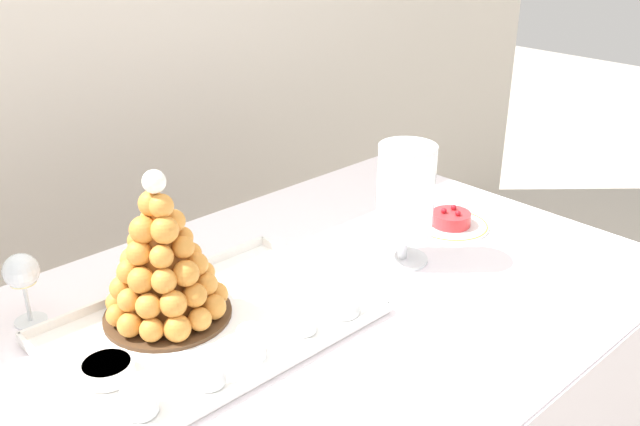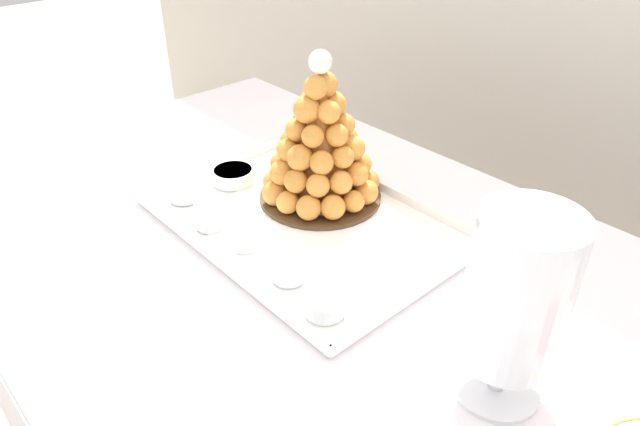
% 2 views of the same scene
% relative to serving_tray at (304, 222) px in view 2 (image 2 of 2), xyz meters
% --- Properties ---
extents(buffet_table, '(1.65, 0.96, 0.76)m').
position_rel_serving_tray_xyz_m(buffet_table, '(0.10, -0.06, -0.11)').
color(buffet_table, brown).
rests_on(buffet_table, ground_plane).
extents(serving_tray, '(0.57, 0.39, 0.02)m').
position_rel_serving_tray_xyz_m(serving_tray, '(0.00, 0.00, 0.00)').
color(serving_tray, white).
rests_on(serving_tray, buffet_table).
extents(croquembouche, '(0.24, 0.24, 0.29)m').
position_rel_serving_tray_xyz_m(croquembouche, '(-0.04, 0.08, 0.11)').
color(croquembouche, '#4C331E').
rests_on(croquembouche, serving_tray).
extents(dessert_cup_left, '(0.06, 0.06, 0.05)m').
position_rel_serving_tray_xyz_m(dessert_cup_left, '(-0.22, -0.12, 0.03)').
color(dessert_cup_left, silver).
rests_on(dessert_cup_left, serving_tray).
extents(dessert_cup_mid_left, '(0.05, 0.05, 0.05)m').
position_rel_serving_tray_xyz_m(dessert_cup_mid_left, '(-0.10, -0.14, 0.03)').
color(dessert_cup_mid_left, silver).
rests_on(dessert_cup_mid_left, serving_tray).
extents(dessert_cup_centre, '(0.05, 0.05, 0.06)m').
position_rel_serving_tray_xyz_m(dessert_cup_centre, '(-0.01, -0.13, 0.03)').
color(dessert_cup_centre, silver).
rests_on(dessert_cup_centre, serving_tray).
extents(dessert_cup_mid_right, '(0.05, 0.05, 0.05)m').
position_rel_serving_tray_xyz_m(dessert_cup_mid_right, '(0.11, -0.13, 0.02)').
color(dessert_cup_mid_right, silver).
rests_on(dessert_cup_mid_right, serving_tray).
extents(dessert_cup_right, '(0.06, 0.06, 0.05)m').
position_rel_serving_tray_xyz_m(dessert_cup_right, '(0.21, -0.14, 0.03)').
color(dessert_cup_right, silver).
rests_on(dessert_cup_right, serving_tray).
extents(creme_brulee_ramekin, '(0.09, 0.09, 0.03)m').
position_rel_serving_tray_xyz_m(creme_brulee_ramekin, '(-0.21, -0.01, 0.02)').
color(creme_brulee_ramekin, white).
rests_on(creme_brulee_ramekin, serving_tray).
extents(macaron_goblet, '(0.12, 0.12, 0.27)m').
position_rel_serving_tray_xyz_m(macaron_goblet, '(0.46, -0.07, 0.16)').
color(macaron_goblet, white).
rests_on(macaron_goblet, buffet_table).
extents(wine_glass, '(0.07, 0.07, 0.14)m').
position_rel_serving_tray_xyz_m(wine_glass, '(-0.23, 0.25, 0.10)').
color(wine_glass, silver).
rests_on(wine_glass, buffet_table).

